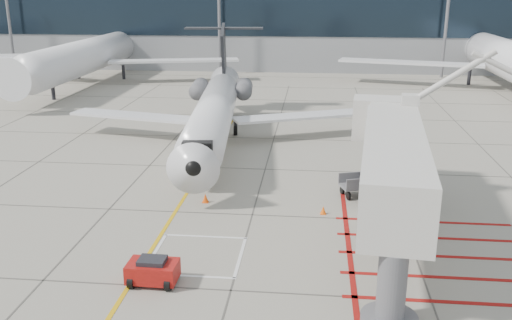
# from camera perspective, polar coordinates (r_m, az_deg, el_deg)

# --- Properties ---
(ground_plane) EXTENTS (260.00, 260.00, 0.00)m
(ground_plane) POSITION_cam_1_polar(r_m,az_deg,el_deg) (27.35, -1.31, -8.73)
(ground_plane) COLOR gray
(ground_plane) RESTS_ON ground
(regional_jet) EXTENTS (27.61, 33.46, 8.20)m
(regional_jet) POSITION_cam_1_polar(r_m,az_deg,el_deg) (41.17, -4.57, 6.14)
(regional_jet) COLOR white
(regional_jet) RESTS_ON ground_plane
(jet_bridge) EXTENTS (10.52, 19.12, 7.33)m
(jet_bridge) POSITION_cam_1_polar(r_m,az_deg,el_deg) (26.54, 13.50, -1.50)
(jet_bridge) COLOR silver
(jet_bridge) RESTS_ON ground_plane
(pushback_tug) EXTENTS (2.09, 1.33, 1.21)m
(pushback_tug) POSITION_cam_1_polar(r_m,az_deg,el_deg) (24.44, -10.29, -10.79)
(pushback_tug) COLOR #A81410
(pushback_tug) RESTS_ON ground_plane
(baggage_cart) EXTENTS (2.43, 1.95, 1.33)m
(baggage_cart) POSITION_cam_1_polar(r_m,az_deg,el_deg) (34.02, 10.25, -2.48)
(baggage_cart) COLOR slate
(baggage_cart) RESTS_ON ground_plane
(ground_power_unit) EXTENTS (2.99, 2.16, 2.14)m
(ground_power_unit) POSITION_cam_1_polar(r_m,az_deg,el_deg) (31.57, 13.92, -3.51)
(ground_power_unit) COLOR beige
(ground_power_unit) RESTS_ON ground_plane
(cone_nose) EXTENTS (0.37, 0.37, 0.51)m
(cone_nose) POSITION_cam_1_polar(r_m,az_deg,el_deg) (32.74, -5.09, -3.82)
(cone_nose) COLOR #E94D0C
(cone_nose) RESTS_ON ground_plane
(cone_side) EXTENTS (0.32, 0.32, 0.45)m
(cone_side) POSITION_cam_1_polar(r_m,az_deg,el_deg) (31.23, 6.74, -4.99)
(cone_side) COLOR #FE5F0D
(cone_side) RESTS_ON ground_plane
(terminal_building) EXTENTS (180.00, 28.00, 14.00)m
(terminal_building) POSITION_cam_1_polar(r_m,az_deg,el_deg) (94.78, 10.37, 13.92)
(terminal_building) COLOR gray
(terminal_building) RESTS_ON ground_plane
(terminal_glass_band) EXTENTS (180.00, 0.10, 6.00)m
(terminal_glass_band) POSITION_cam_1_polar(r_m,az_deg,el_deg) (80.74, 11.12, 14.07)
(terminal_glass_band) COLOR black
(terminal_glass_band) RESTS_ON ground_plane
(bg_aircraft_b) EXTENTS (36.62, 40.69, 12.21)m
(bg_aircraft_b) POSITION_cam_1_polar(r_m,az_deg,el_deg) (76.00, -16.10, 12.12)
(bg_aircraft_b) COLOR silver
(bg_aircraft_b) RESTS_ON ground_plane
(bg_aircraft_c) EXTENTS (38.57, 42.85, 12.86)m
(bg_aircraft_c) POSITION_cam_1_polar(r_m,az_deg,el_deg) (74.01, 23.85, 11.48)
(bg_aircraft_c) COLOR silver
(bg_aircraft_c) RESTS_ON ground_plane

